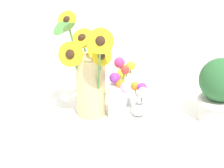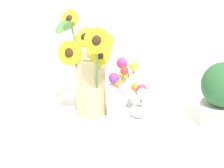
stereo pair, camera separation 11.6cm
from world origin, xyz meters
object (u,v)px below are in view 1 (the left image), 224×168
(vase_small_center, at_px, (118,97))
(vase_bulb_right, at_px, (140,100))
(vase_small_back, at_px, (126,83))
(potted_plant, at_px, (219,90))
(mason_jar_sunflowers, at_px, (90,76))
(serving_tray, at_px, (112,115))

(vase_small_center, height_order, vase_bulb_right, vase_small_center)
(vase_small_back, height_order, potted_plant, potted_plant)
(vase_small_center, bearing_deg, potted_plant, 14.02)
(vase_bulb_right, bearing_deg, vase_small_center, -159.58)
(mason_jar_sunflowers, xyz_separation_m, potted_plant, (0.47, 0.08, -0.05))
(serving_tray, bearing_deg, vase_bulb_right, 1.50)
(vase_small_center, bearing_deg, vase_bulb_right, 20.42)
(serving_tray, height_order, vase_small_back, vase_small_back)
(mason_jar_sunflowers, distance_m, vase_small_back, 0.19)
(vase_small_center, bearing_deg, vase_small_back, 86.50)
(vase_small_center, relative_size, potted_plant, 0.83)
(mason_jar_sunflowers, height_order, vase_small_back, mason_jar_sunflowers)
(mason_jar_sunflowers, xyz_separation_m, vase_bulb_right, (0.19, 0.02, -0.09))
(vase_small_center, height_order, vase_small_back, vase_small_center)
(serving_tray, height_order, potted_plant, potted_plant)
(vase_small_back, bearing_deg, potted_plant, -7.14)
(serving_tray, distance_m, mason_jar_sunflowers, 0.19)
(serving_tray, relative_size, mason_jar_sunflowers, 1.19)
(mason_jar_sunflowers, bearing_deg, serving_tray, 13.10)
(mason_jar_sunflowers, bearing_deg, vase_small_center, -3.82)
(vase_small_center, xyz_separation_m, vase_small_back, (0.01, 0.14, -0.00))
(serving_tray, relative_size, vase_bulb_right, 3.54)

